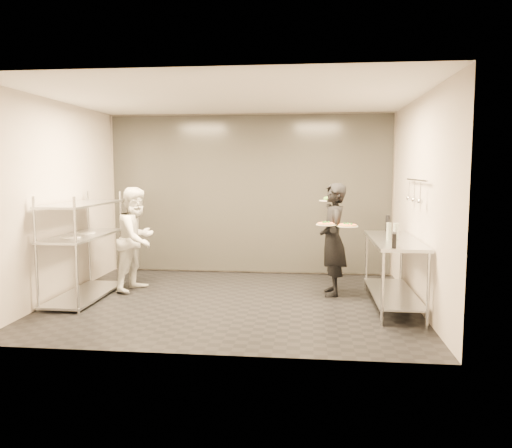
# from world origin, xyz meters

# --- Properties ---
(room_shell) EXTENTS (5.00, 4.00, 2.80)m
(room_shell) POSITION_xyz_m (0.00, 1.18, 1.40)
(room_shell) COLOR black
(room_shell) RESTS_ON ground
(pass_rack) EXTENTS (0.60, 1.60, 1.50)m
(pass_rack) POSITION_xyz_m (-2.15, -0.00, 0.77)
(pass_rack) COLOR #B1B4B8
(pass_rack) RESTS_ON ground
(prep_counter) EXTENTS (0.60, 1.80, 0.92)m
(prep_counter) POSITION_xyz_m (2.18, 0.00, 0.63)
(prep_counter) COLOR #B1B4B8
(prep_counter) RESTS_ON ground
(utensil_rail) EXTENTS (0.07, 1.20, 0.31)m
(utensil_rail) POSITION_xyz_m (2.43, -0.00, 1.55)
(utensil_rail) COLOR #B1B4B8
(utensil_rail) RESTS_ON room_shell
(waiter) EXTENTS (0.44, 0.62, 1.64)m
(waiter) POSITION_xyz_m (1.40, 0.56, 0.82)
(waiter) COLOR black
(waiter) RESTS_ON ground
(chef) EXTENTS (0.77, 0.89, 1.57)m
(chef) POSITION_xyz_m (-1.55, 0.54, 0.79)
(chef) COLOR silver
(chef) RESTS_ON ground
(pizza_plate_near) EXTENTS (0.29, 0.29, 0.05)m
(pizza_plate_near) POSITION_xyz_m (1.29, 0.32, 1.07)
(pizza_plate_near) COLOR silver
(pizza_plate_near) RESTS_ON waiter
(pizza_plate_far) EXTENTS (0.30, 0.30, 0.05)m
(pizza_plate_far) POSITION_xyz_m (1.58, 0.32, 1.06)
(pizza_plate_far) COLOR silver
(pizza_plate_far) RESTS_ON waiter
(salad_plate) EXTENTS (0.25, 0.25, 0.07)m
(salad_plate) POSITION_xyz_m (1.32, 0.88, 1.39)
(salad_plate) COLOR silver
(salad_plate) RESTS_ON waiter
(pos_monitor) EXTENTS (0.09, 0.24, 0.17)m
(pos_monitor) POSITION_xyz_m (2.06, -0.72, 1.01)
(pos_monitor) COLOR black
(pos_monitor) RESTS_ON prep_counter
(bottle_green) EXTENTS (0.06, 0.06, 0.22)m
(bottle_green) POSITION_xyz_m (2.10, -0.07, 1.03)
(bottle_green) COLOR gray
(bottle_green) RESTS_ON prep_counter
(bottle_clear) EXTENTS (0.07, 0.07, 0.23)m
(bottle_clear) POSITION_xyz_m (2.17, -0.15, 1.03)
(bottle_clear) COLOR gray
(bottle_clear) RESTS_ON prep_counter
(bottle_dark) EXTENTS (0.07, 0.07, 0.24)m
(bottle_dark) POSITION_xyz_m (2.21, 0.80, 1.04)
(bottle_dark) COLOR black
(bottle_dark) RESTS_ON prep_counter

